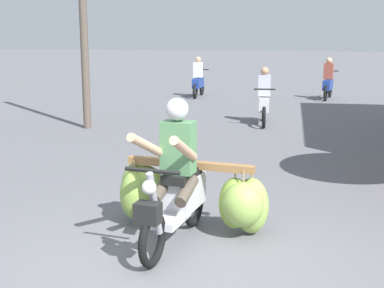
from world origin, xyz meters
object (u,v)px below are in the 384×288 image
motorbike_distant_ahead_left (328,83)px  motorbike_distant_far_ahead (198,81)px  motorbike_distant_ahead_right (264,101)px  motorbike_main_loaded (188,192)px  utility_pole (83,2)px

motorbike_distant_ahead_left → motorbike_distant_far_ahead: bearing=-178.1°
motorbike_distant_ahead_right → motorbike_distant_far_ahead: size_ratio=1.00×
motorbike_main_loaded → motorbike_distant_far_ahead: (-2.09, 12.79, 0.08)m
motorbike_distant_ahead_right → utility_pole: bearing=-161.6°
motorbike_distant_ahead_left → motorbike_distant_far_ahead: (-4.39, -0.15, 0.00)m
motorbike_distant_far_ahead → utility_pole: (-1.54, -6.51, 2.32)m
motorbike_distant_far_ahead → utility_pole: bearing=-103.3°
motorbike_main_loaded → utility_pole: (-3.63, 6.28, 2.40)m
motorbike_distant_ahead_left → motorbike_main_loaded: bearing=-100.1°
utility_pole → motorbike_distant_ahead_left: bearing=48.3°
motorbike_distant_ahead_left → utility_pole: utility_pole is taller
motorbike_main_loaded → motorbike_distant_ahead_left: (2.29, 12.94, 0.08)m
motorbike_distant_ahead_left → motorbike_distant_ahead_right: bearing=-109.3°
motorbike_main_loaded → utility_pole: utility_pole is taller
motorbike_distant_ahead_left → motorbike_distant_ahead_right: 5.62m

